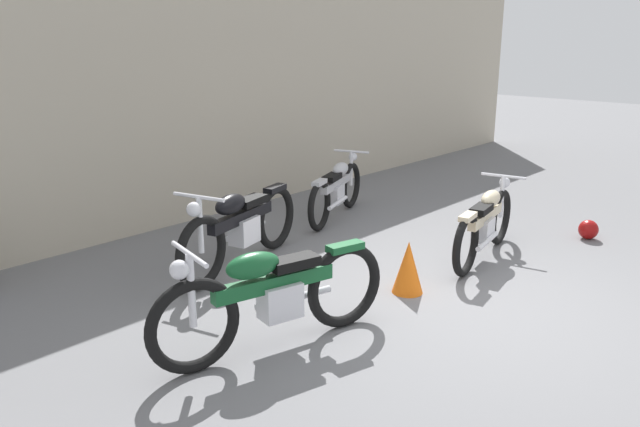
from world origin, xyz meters
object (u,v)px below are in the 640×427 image
object	(u,v)px
helmet	(588,230)
motorcycle_cream	(485,223)
traffic_cone	(408,267)
motorcycle_green	(272,295)
motorcycle_silver	(337,189)
motorcycle_black	(240,226)

from	to	relation	value
helmet	motorcycle_cream	distance (m)	1.72
traffic_cone	motorcycle_green	bearing A→B (deg)	174.74
helmet	motorcycle_green	size ratio (longest dim) A/B	0.11
helmet	motorcycle_silver	distance (m)	3.38
motorcycle_silver	motorcycle_green	size ratio (longest dim) A/B	0.85
motorcycle_cream	motorcycle_black	world-z (taller)	motorcycle_black
traffic_cone	motorcycle_silver	xyz separation A→B (m)	(1.58, 2.32, 0.15)
helmet	motorcycle_black	distance (m)	4.49
traffic_cone	motorcycle_green	xyz separation A→B (m)	(-1.76, 0.16, 0.21)
motorcycle_green	motorcycle_black	bearing A→B (deg)	-109.71
motorcycle_silver	motorcycle_green	distance (m)	3.97
motorcycle_green	motorcycle_silver	bearing A→B (deg)	-133.34
motorcycle_black	traffic_cone	bearing A→B (deg)	95.44
motorcycle_green	helmet	bearing A→B (deg)	-176.78
motorcycle_silver	motorcycle_cream	size ratio (longest dim) A/B	0.95
helmet	motorcycle_black	size ratio (longest dim) A/B	0.11
motorcycle_green	motorcycle_cream	distance (m)	3.23
helmet	motorcycle_black	bearing A→B (deg)	145.17
motorcycle_black	motorcycle_cream	bearing A→B (deg)	123.80
helmet	motorcycle_cream	size ratio (longest dim) A/B	0.13
traffic_cone	helmet	bearing A→B (deg)	-13.60
helmet	motorcycle_green	bearing A→B (deg)	169.42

